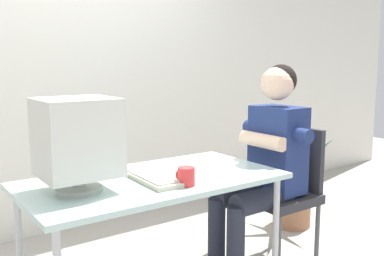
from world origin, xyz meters
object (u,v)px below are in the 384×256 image
(desk, at_px, (153,187))
(keyboard, at_px, (149,177))
(crt_monitor, at_px, (78,138))
(office_chair, at_px, (286,186))
(person_seated, at_px, (265,159))
(desk_mug, at_px, (186,176))
(potted_plant, at_px, (292,190))

(desk, xyz_separation_m, keyboard, (-0.04, -0.02, 0.07))
(crt_monitor, xyz_separation_m, office_chair, (1.41, -0.04, -0.46))
(keyboard, relative_size, person_seated, 0.36)
(office_chair, bearing_deg, crt_monitor, 178.17)
(desk, height_order, desk_mug, desk_mug)
(crt_monitor, xyz_separation_m, keyboard, (0.37, -0.02, -0.24))
(desk, xyz_separation_m, desk_mug, (0.06, -0.23, 0.10))
(potted_plant, height_order, desk_mug, desk_mug)
(crt_monitor, height_order, keyboard, crt_monitor)
(desk, bearing_deg, office_chair, -2.68)
(crt_monitor, xyz_separation_m, desk_mug, (0.47, -0.22, -0.21))
(office_chair, distance_m, desk_mug, 0.99)
(keyboard, xyz_separation_m, person_seated, (0.84, -0.02, -0.01))
(desk_mug, bearing_deg, person_seated, 13.54)
(crt_monitor, bearing_deg, potted_plant, 10.14)
(desk, distance_m, potted_plant, 1.60)
(keyboard, bearing_deg, potted_plant, 13.22)
(crt_monitor, relative_size, potted_plant, 0.56)
(keyboard, height_order, person_seated, person_seated)
(desk, height_order, potted_plant, potted_plant)
(crt_monitor, bearing_deg, desk_mug, -25.44)
(desk, distance_m, desk_mug, 0.25)
(desk, relative_size, potted_plant, 1.72)
(office_chair, distance_m, person_seated, 0.29)
(crt_monitor, bearing_deg, desk, 0.25)
(desk, xyz_separation_m, person_seated, (0.80, -0.05, 0.06))
(desk, xyz_separation_m, crt_monitor, (-0.41, -0.00, 0.31))
(desk, height_order, keyboard, keyboard)
(keyboard, bearing_deg, desk_mug, -64.45)
(person_seated, bearing_deg, keyboard, 178.34)
(crt_monitor, relative_size, keyboard, 0.96)
(crt_monitor, relative_size, office_chair, 0.50)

